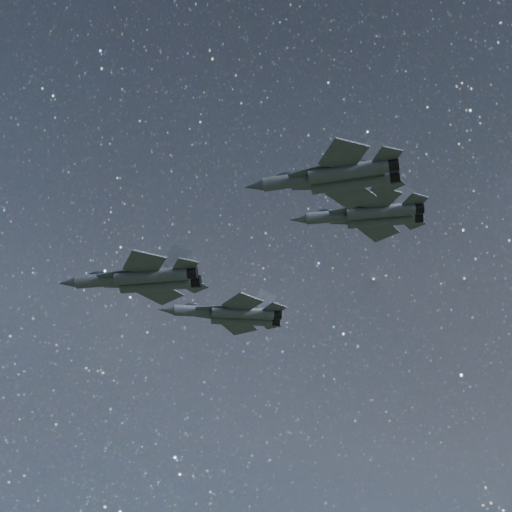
{
  "coord_description": "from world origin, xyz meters",
  "views": [
    {
      "loc": [
        -2.72,
        -70.59,
        98.49
      ],
      "look_at": [
        -0.18,
        -2.61,
        141.68
      ],
      "focal_mm": 50.0,
      "sensor_mm": 36.0,
      "label": 1
    }
  ],
  "objects": [
    {
      "name": "jet_right",
      "position": [
        6.7,
        -18.85,
        140.33
      ],
      "size": [
        15.45,
        10.5,
        3.88
      ],
      "rotation": [
        0.0,
        0.0,
        -0.26
      ],
      "color": "#363D44"
    },
    {
      "name": "jet_lead",
      "position": [
        -13.23,
        0.86,
        140.44
      ],
      "size": [
        17.91,
        12.36,
        4.5
      ],
      "rotation": [
        0.0,
        0.0,
        -0.18
      ],
      "color": "#363D44"
    },
    {
      "name": "jet_left",
      "position": [
        -2.75,
        13.87,
        142.9
      ],
      "size": [
        17.18,
        12.15,
        4.35
      ],
      "rotation": [
        0.0,
        0.0,
        0.06
      ],
      "color": "#363D44"
    },
    {
      "name": "jet_slot",
      "position": [
        12.27,
        -6.84,
        144.7
      ],
      "size": [
        15.63,
        10.79,
        3.92
      ],
      "rotation": [
        0.0,
        0.0,
        -0.18
      ],
      "color": "#363D44"
    }
  ]
}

